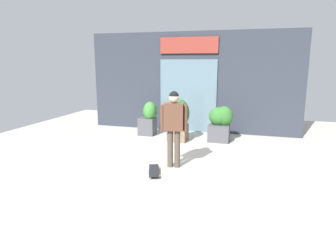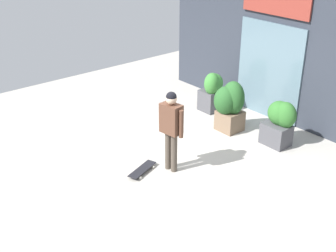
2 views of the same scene
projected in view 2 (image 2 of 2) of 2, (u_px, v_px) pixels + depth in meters
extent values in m
plane|color=#B2ADA3|center=(187.00, 149.00, 9.87)|extent=(12.00, 12.00, 0.00)
cube|color=#2D333D|center=(278.00, 53.00, 10.85)|extent=(7.10, 0.25, 3.30)
cube|color=slate|center=(269.00, 71.00, 11.02)|extent=(1.92, 0.06, 2.41)
cube|color=maroon|center=(276.00, 4.00, 10.29)|extent=(1.92, 0.05, 0.52)
cylinder|color=#4C4238|center=(174.00, 153.00, 8.87)|extent=(0.13, 0.13, 0.85)
cylinder|color=#4C4238|center=(168.00, 150.00, 8.96)|extent=(0.13, 0.13, 0.85)
cube|color=brown|center=(171.00, 119.00, 8.60)|extent=(0.45, 0.32, 0.60)
cylinder|color=brown|center=(181.00, 124.00, 8.46)|extent=(0.09, 0.09, 0.57)
cylinder|color=brown|center=(162.00, 117.00, 8.76)|extent=(0.09, 0.09, 0.57)
sphere|color=beige|center=(171.00, 99.00, 8.41)|extent=(0.22, 0.22, 0.22)
sphere|color=black|center=(171.00, 97.00, 8.40)|extent=(0.21, 0.21, 0.21)
cube|color=black|center=(142.00, 169.00, 8.97)|extent=(0.45, 0.78, 0.02)
cylinder|color=silver|center=(140.00, 178.00, 8.75)|extent=(0.05, 0.06, 0.05)
cylinder|color=silver|center=(131.00, 175.00, 8.86)|extent=(0.05, 0.06, 0.05)
cylinder|color=silver|center=(153.00, 167.00, 9.13)|extent=(0.05, 0.06, 0.05)
cylinder|color=silver|center=(144.00, 164.00, 9.23)|extent=(0.05, 0.06, 0.05)
cube|color=#47474C|center=(210.00, 100.00, 11.69)|extent=(0.51, 0.46, 0.56)
ellipsoid|color=#387A33|center=(214.00, 83.00, 11.41)|extent=(0.44, 0.52, 0.53)
ellipsoid|color=#387A33|center=(212.00, 84.00, 11.33)|extent=(0.40, 0.40, 0.58)
cube|color=#47474C|center=(276.00, 134.00, 9.97)|extent=(0.61, 0.46, 0.50)
ellipsoid|color=#2D6628|center=(280.00, 113.00, 9.83)|extent=(0.59, 0.49, 0.56)
ellipsoid|color=#2D6628|center=(285.00, 115.00, 9.71)|extent=(0.51, 0.41, 0.60)
cube|color=brown|center=(230.00, 121.00, 10.65)|extent=(0.54, 0.53, 0.49)
ellipsoid|color=#235123|center=(226.00, 101.00, 10.37)|extent=(0.56, 0.57, 0.69)
ellipsoid|color=#235123|center=(233.00, 98.00, 10.36)|extent=(0.58, 0.49, 0.82)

